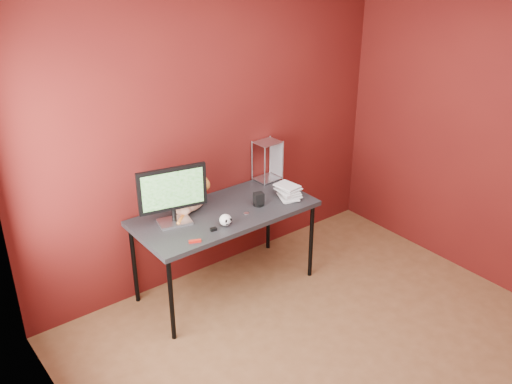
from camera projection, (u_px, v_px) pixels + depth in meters
room at (372, 185)px, 3.44m from camera, size 3.52×3.52×2.61m
desk at (225, 216)px, 4.66m from camera, size 1.50×0.70×0.75m
monitor at (173, 193)px, 4.34m from camera, size 0.53×0.22×0.47m
cat at (191, 201)px, 4.63m from camera, size 0.45×0.32×0.23m
skull_mug at (226, 220)px, 4.40m from camera, size 0.10×0.10×0.09m
speaker at (259, 200)px, 4.71m from camera, size 0.10×0.10×0.11m
book_stack at (281, 132)px, 4.58m from camera, size 0.21×0.24×1.20m
wire_rack at (267, 161)px, 5.12m from camera, size 0.23×0.19×0.37m
pocket_knife at (195, 241)px, 4.18m from camera, size 0.09×0.06×0.02m
black_gadget at (214, 229)px, 4.34m from camera, size 0.05×0.04×0.02m
washer at (246, 213)px, 4.60m from camera, size 0.04×0.04×0.00m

